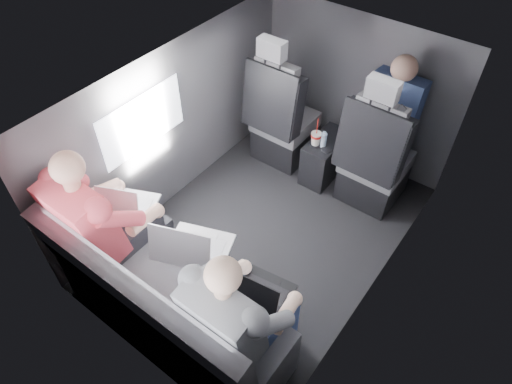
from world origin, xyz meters
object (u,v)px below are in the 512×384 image
Objects in this scene: laptop_white at (129,203)px; laptop_black at (262,291)px; laptop_silver at (193,246)px; passenger_rear_right at (240,316)px; center_console at (325,158)px; water_bottle at (324,140)px; passenger_front_right at (393,111)px; passenger_rear_left at (106,221)px; front_seat_left at (281,123)px; rear_bench at (168,308)px; front_seat_right at (373,164)px; soda_cup at (316,138)px.

laptop_white is 1.15× the size of laptop_black.
laptop_silver is 0.56m from passenger_rear_right.
center_console is 0.28m from water_bottle.
passenger_rear_right reaches higher than passenger_front_right.
passenger_rear_left is (-0.58, -1.85, 0.45)m from center_console.
front_seat_left is 3.33× the size of laptop_white.
rear_bench is 4.83× the size of laptop_black.
laptop_white is 0.81× the size of laptop_silver.
water_bottle is at bearing 68.27° from laptop_white.
passenger_rear_left is at bearing -107.37° from center_console.
front_seat_left is 1.96m from rear_bench.
front_seat_right is 0.45m from water_bottle.
center_console is at bearing 69.72° from laptop_white.
laptop_black is at bearing 0.19° from laptop_silver.
rear_bench reaches higher than soda_cup.
laptop_black is at bearing 10.26° from passenger_rear_left.
front_seat_left is 0.90m from front_seat_right.
front_seat_left is 1.62m from laptop_white.
rear_bench is at bearing -9.26° from passenger_rear_left.
passenger_rear_left is (-0.57, -0.20, 0.02)m from laptop_silver.
soda_cup is at bearing -171.14° from front_seat_right.
laptop_black is 1.11m from passenger_rear_left.
front_seat_right is 1.59× the size of passenger_front_right.
center_console is 1.26× the size of laptop_white.
passenger_front_right is at bearing 77.14° from laptop_silver.
front_seat_left is at bearing 120.95° from laptop_black.
soda_cup is 1.81× the size of water_bottle.
laptop_white is at bearing 152.88° from rear_bench.
laptop_black is (1.12, -0.02, -0.00)m from laptop_white.
center_console is 1.71m from laptop_silver.
rear_bench is 0.67m from laptop_black.
front_seat_left is 4.72× the size of soda_cup.
water_bottle is (0.46, -0.06, 0.07)m from front_seat_left.
front_seat_left reaches higher than passenger_rear_right.
laptop_silver is at bearing -88.36° from soda_cup.
rear_bench is 5.97× the size of soda_cup.
passenger_rear_left is (-1.03, -1.81, 0.25)m from front_seat_right.
passenger_rear_left is at bearing -169.74° from laptop_black.
rear_bench is 4.22× the size of laptop_white.
laptop_silver is 0.59× the size of passenger_front_right.
water_bottle reaches higher than center_console.
passenger_rear_left is at bearing -83.19° from laptop_white.
laptop_black is 1.87m from passenger_front_right.
passenger_front_right reaches higher than laptop_white.
passenger_front_right is at bearing 35.52° from soda_cup.
passenger_rear_left is at bearing -94.04° from front_seat_left.
passenger_rear_left is (-0.58, 0.09, 0.35)m from rear_bench.
laptop_silver is at bearing -102.86° from passenger_front_right.
front_seat_right is 1.82m from passenger_rear_right.
laptop_white is 0.48× the size of passenger_front_right.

